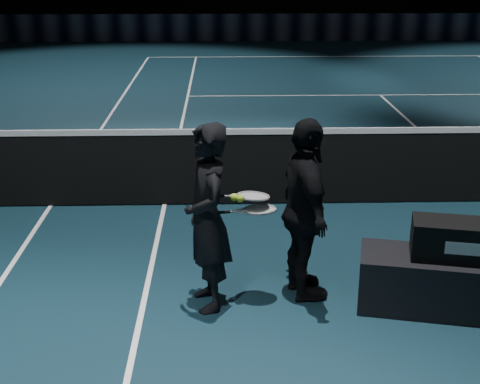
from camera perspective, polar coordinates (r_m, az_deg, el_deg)
The scene contains 9 objects.
sponsor_backdrop at distance 23.49m, azimuth 6.87°, elevation 13.79°, with size 22.00×0.15×0.90m, color black.
player_bench at distance 6.03m, azimuth 17.98°, elevation -7.49°, with size 1.63×0.54×0.49m, color black.
racket_bag at distance 5.86m, azimuth 18.41°, elevation -3.93°, with size 0.82×0.35×0.33m, color black.
bag_signature at distance 5.71m, azimuth 18.99°, elevation -4.65°, with size 0.38×0.00×0.11m, color white.
player_a at distance 5.59m, azimuth -2.80°, elevation -2.25°, with size 0.59×0.39×1.63m, color black.
player_b at distance 5.77m, azimuth 5.57°, elevation -1.61°, with size 0.95×0.40×1.63m, color black.
racket_lower at distance 5.66m, azimuth 1.70°, elevation -1.50°, with size 0.68×0.22×0.03m, color black, non-canonical shape.
racket_upper at distance 5.64m, azimuth 1.12°, elevation -0.36°, with size 0.68×0.22×0.03m, color black, non-canonical shape.
tennis_balls at distance 5.57m, azimuth -0.25°, elevation -0.32°, with size 0.12×0.10×0.12m, color #B0C229, non-canonical shape.
Camera 1 is at (-3.41, -7.61, 2.93)m, focal length 50.00 mm.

